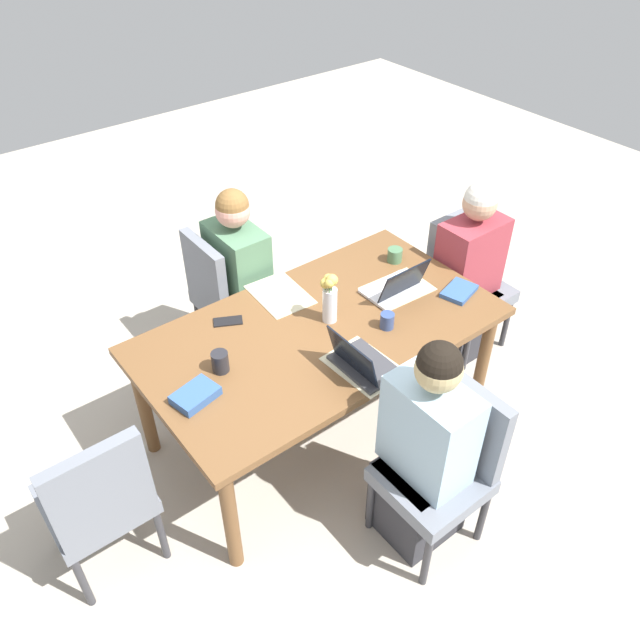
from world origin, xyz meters
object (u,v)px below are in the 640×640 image
person_head_right_left_near (466,281)px  dining_table (320,339)px  chair_far_left_far (225,292)px  laptop_near_left_mid (361,363)px  book_blue_cover (195,395)px  coffee_mug_near_right (387,321)px  flower_vase (330,295)px  laptop_head_right_left_near (396,287)px  person_near_left_mid (425,456)px  chair_head_left_right_near (98,498)px  chair_near_left_mid (445,460)px  chair_head_right_left_near (463,276)px  coffee_mug_centre_left (220,362)px  coffee_mug_near_left (395,255)px  phone_black (228,321)px  book_red_cover (459,291)px  person_far_left_far (240,289)px

person_head_right_left_near → dining_table: bearing=-180.0°
chair_far_left_far → laptop_near_left_mid: laptop_near_left_mid is taller
chair_far_left_far → book_blue_cover: bearing=-126.6°
coffee_mug_near_right → book_blue_cover: (-1.03, 0.15, -0.02)m
book_blue_cover → flower_vase: bearing=-6.9°
laptop_head_right_left_near → book_blue_cover: (-1.26, -0.03, -0.02)m
person_near_left_mid → book_blue_cover: bearing=133.6°
book_blue_cover → laptop_head_right_left_near: bearing=-10.6°
chair_head_left_right_near → laptop_head_right_left_near: laptop_head_right_left_near is taller
flower_vase → chair_near_left_mid: bearing=-92.1°
chair_head_right_left_near → chair_near_left_mid: 1.51m
chair_far_left_far → coffee_mug_centre_left: size_ratio=8.53×
laptop_head_right_left_near → coffee_mug_near_left: (0.22, 0.24, -0.00)m
coffee_mug_centre_left → flower_vase: bearing=-1.7°
chair_far_left_far → phone_black: chair_far_left_far is taller
person_near_left_mid → chair_far_left_far: size_ratio=1.33×
laptop_near_left_mid → coffee_mug_near_left: laptop_near_left_mid is taller
person_near_left_mid → coffee_mug_near_right: (0.30, 0.61, 0.25)m
chair_head_left_right_near → book_blue_cover: (0.54, 0.04, 0.26)m
person_near_left_mid → flower_vase: (0.11, 0.83, 0.37)m
chair_far_left_far → laptop_head_right_left_near: (0.59, -0.88, 0.28)m
chair_near_left_mid → person_near_left_mid: size_ratio=0.75×
chair_far_left_far → flower_vase: 0.94m
person_near_left_mid → laptop_near_left_mid: 0.52m
chair_near_left_mid → coffee_mug_centre_left: 1.14m
person_head_right_left_near → coffee_mug_near_left: size_ratio=13.67×
book_red_cover → coffee_mug_centre_left: bearing=152.9°
person_head_right_left_near → chair_head_left_right_near: person_head_right_left_near is taller
coffee_mug_near_left → phone_black: coffee_mug_near_left is taller
person_near_left_mid → coffee_mug_centre_left: bearing=122.1°
chair_head_left_right_near → book_blue_cover: bearing=4.3°
laptop_near_left_mid → coffee_mug_near_right: bearing=27.1°
dining_table → laptop_head_right_left_near: (0.51, -0.02, 0.12)m
chair_head_right_left_near → person_near_left_mid: person_near_left_mid is taller
coffee_mug_near_left → chair_far_left_far: bearing=141.5°
book_red_cover → person_far_left_far: bearing=111.8°
chair_near_left_mid → flower_vase: size_ratio=3.09×
flower_vase → chair_head_right_left_near: bearing=2.8°
book_blue_cover → chair_near_left_mid: bearing=-57.7°
coffee_mug_near_right → person_near_left_mid: bearing=-116.6°
person_near_left_mid → book_blue_cover: 1.08m
flower_vase → coffee_mug_near_left: flower_vase is taller
chair_head_left_right_near → person_near_left_mid: bearing=-29.7°
chair_near_left_mid → coffee_mug_near_left: 1.32m
person_head_right_left_near → phone_black: 1.55m
dining_table → person_near_left_mid: 0.83m
chair_near_left_mid → person_far_left_far: 1.67m
chair_head_right_left_near → coffee_mug_near_left: 0.58m
chair_head_right_left_near → chair_head_left_right_near: (-2.50, -0.17, 0.00)m
book_blue_cover → phone_black: book_blue_cover is taller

